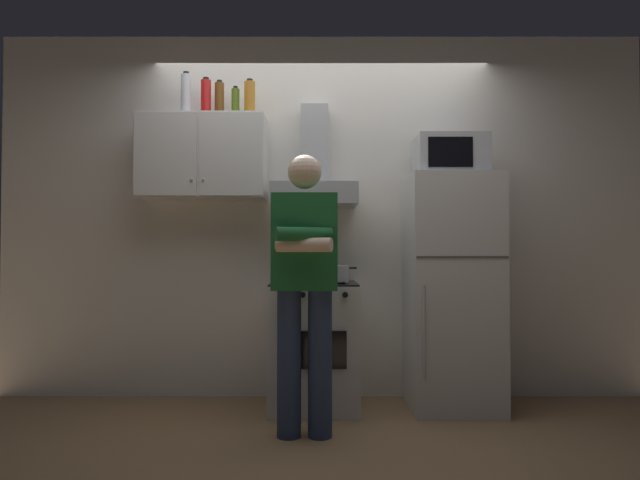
% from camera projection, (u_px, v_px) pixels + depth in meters
% --- Properties ---
extents(ground_plane, '(7.00, 7.00, 0.00)m').
position_uv_depth(ground_plane, '(320.00, 419.00, 3.54)').
color(ground_plane, olive).
extents(back_wall_tiled, '(4.80, 0.10, 2.70)m').
position_uv_depth(back_wall_tiled, '(320.00, 216.00, 4.18)').
color(back_wall_tiled, silver).
rests_on(back_wall_tiled, ground_plane).
extents(upper_cabinet, '(0.90, 0.37, 0.60)m').
position_uv_depth(upper_cabinet, '(202.00, 158.00, 3.96)').
color(upper_cabinet, silver).
extents(stove_oven, '(0.60, 0.62, 0.87)m').
position_uv_depth(stove_oven, '(313.00, 345.00, 3.80)').
color(stove_oven, white).
rests_on(stove_oven, ground_plane).
extents(range_hood, '(0.60, 0.44, 0.75)m').
position_uv_depth(range_hood, '(313.00, 179.00, 3.96)').
color(range_hood, '#B7BABF').
extents(refrigerator, '(0.60, 0.62, 1.60)m').
position_uv_depth(refrigerator, '(450.00, 291.00, 3.82)').
color(refrigerator, silver).
rests_on(refrigerator, ground_plane).
extents(microwave, '(0.48, 0.37, 0.28)m').
position_uv_depth(microwave, '(448.00, 157.00, 3.86)').
color(microwave, '#B7BABF').
rests_on(microwave, refrigerator).
extents(person_standing, '(0.38, 0.33, 1.64)m').
position_uv_depth(person_standing, '(303.00, 281.00, 3.21)').
color(person_standing, navy).
rests_on(person_standing, ground_plane).
extents(cooking_pot, '(0.31, 0.21, 0.11)m').
position_uv_depth(cooking_pot, '(332.00, 274.00, 3.70)').
color(cooking_pot, '#B7BABF').
rests_on(cooking_pot, stove_oven).
extents(bottle_soda_red, '(0.07, 0.07, 0.28)m').
position_uv_depth(bottle_soda_red, '(204.00, 98.00, 3.96)').
color(bottle_soda_red, red).
rests_on(bottle_soda_red, upper_cabinet).
extents(bottle_vodka_clear, '(0.08, 0.08, 0.32)m').
position_uv_depth(bottle_vodka_clear, '(184.00, 95.00, 3.95)').
color(bottle_vodka_clear, silver).
rests_on(bottle_vodka_clear, upper_cabinet).
extents(bottle_beer_brown, '(0.07, 0.07, 0.26)m').
position_uv_depth(bottle_beer_brown, '(218.00, 99.00, 3.98)').
color(bottle_beer_brown, brown).
rests_on(bottle_beer_brown, upper_cabinet).
extents(bottle_olive_oil, '(0.06, 0.06, 0.22)m').
position_uv_depth(bottle_olive_oil, '(234.00, 102.00, 3.98)').
color(bottle_olive_oil, '#4C6B19').
rests_on(bottle_olive_oil, upper_cabinet).
extents(bottle_liquor_amber, '(0.08, 0.08, 0.27)m').
position_uv_depth(bottle_liquor_amber, '(248.00, 98.00, 3.96)').
color(bottle_liquor_amber, '#B7721E').
rests_on(bottle_liquor_amber, upper_cabinet).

